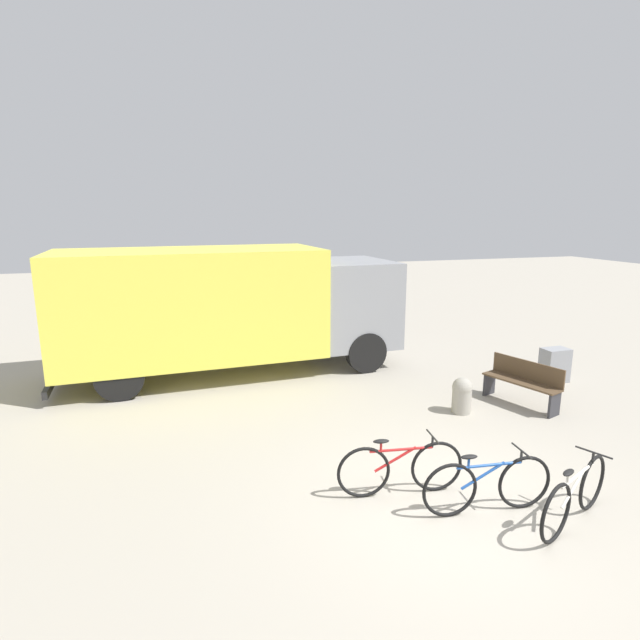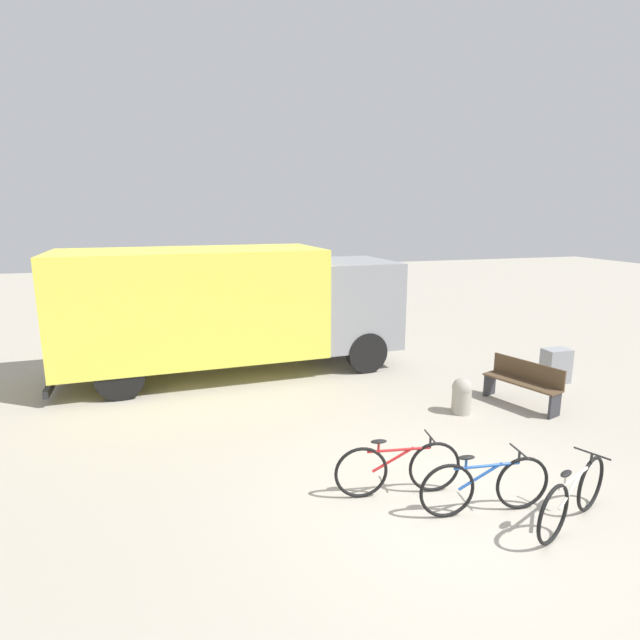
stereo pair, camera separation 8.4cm
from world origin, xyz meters
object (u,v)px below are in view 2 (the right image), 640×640
bollard_near_bench (462,395)px  utility_box (556,366)px  bicycle_middle (485,485)px  bicycle_far (573,497)px  park_bench (523,381)px  bicycle_near (398,468)px  delivery_truck (229,304)px

bollard_near_bench → utility_box: size_ratio=0.90×
bicycle_middle → bicycle_far: 1.01m
bicycle_far → utility_box: (3.62, 4.41, -0.00)m
park_bench → bicycle_near: bearing=102.6°
delivery_truck → bicycle_middle: bearing=-72.9°
bicycle_near → utility_box: 6.23m
bollard_near_bench → utility_box: utility_box is taller
bicycle_middle → bollard_near_bench: bicycle_middle is taller
bollard_near_bench → bicycle_middle: bearing=-117.1°
delivery_truck → bicycle_far: size_ratio=4.92×
bicycle_middle → bicycle_far: same height
bicycle_far → bollard_near_bench: bearing=55.8°
delivery_truck → bicycle_near: 6.35m
bicycle_far → bicycle_near: bearing=120.9°
bollard_near_bench → utility_box: 3.14m
park_bench → bicycle_far: size_ratio=0.98×
delivery_truck → bicycle_far: 8.05m
bicycle_far → delivery_truck: bearing=90.3°
park_bench → bicycle_near: (-3.74, -2.25, -0.10)m
delivery_truck → bicycle_near: delivery_truck is taller
bicycle_middle → utility_box: 5.94m
bollard_near_bench → utility_box: (2.99, 0.96, 0.02)m
bicycle_near → utility_box: bearing=38.7°
park_bench → bicycle_near: size_ratio=0.91×
park_bench → bicycle_near: park_bench is taller
bicycle_far → bollard_near_bench: size_ratio=2.33×
utility_box → bollard_near_bench: bearing=-162.1°
bicycle_near → bollard_near_bench: bicycle_near is taller
bicycle_near → bicycle_middle: 1.11m
park_bench → utility_box: (1.61, 0.94, -0.10)m
bicycle_far → utility_box: bicycle_far is taller
park_bench → bollard_near_bench: bearing=72.5°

